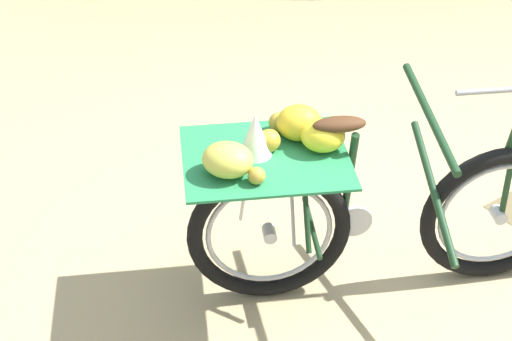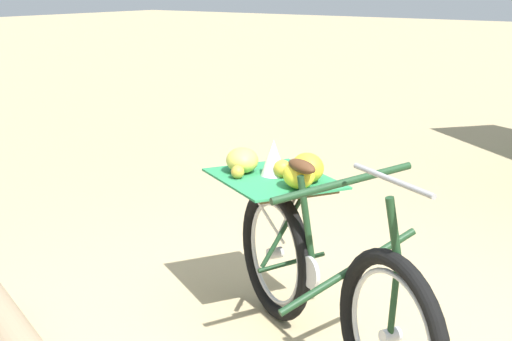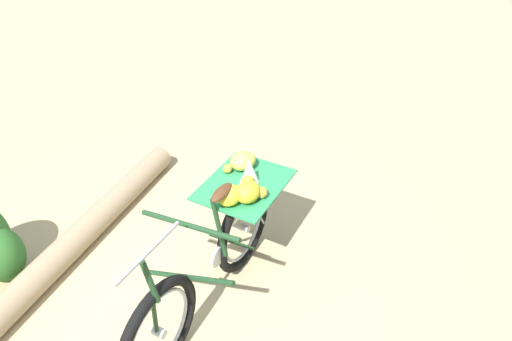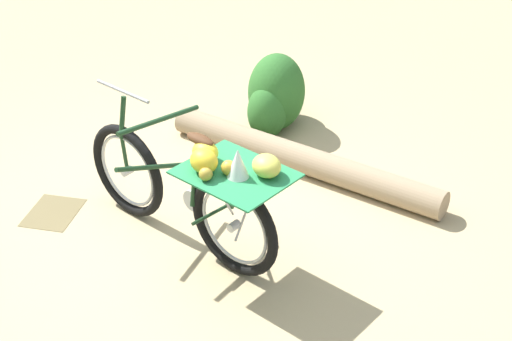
% 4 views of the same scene
% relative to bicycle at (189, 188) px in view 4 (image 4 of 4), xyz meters
% --- Properties ---
extents(ground_plane, '(60.00, 60.00, 0.00)m').
position_rel_bicycle_xyz_m(ground_plane, '(0.10, 0.21, -0.49)').
color(ground_plane, tan).
extents(bicycle, '(1.11, 1.71, 1.03)m').
position_rel_bicycle_xyz_m(bicycle, '(0.00, 0.00, 0.00)').
color(bicycle, black).
rests_on(bicycle, ground_plane).
extents(fallen_log, '(1.12, 2.38, 0.23)m').
position_rel_bicycle_xyz_m(fallen_log, '(1.17, -0.58, -0.37)').
color(fallen_log, '#9E8466').
rests_on(fallen_log, ground_plane).
extents(shrub_cluster, '(0.74, 0.51, 0.70)m').
position_rel_bicycle_xyz_m(shrub_cluster, '(1.87, -0.23, -0.18)').
color(shrub_cluster, '#2D6628').
rests_on(shrub_cluster, ground_plane).
extents(leaf_litter_patch, '(0.44, 0.36, 0.01)m').
position_rel_bicycle_xyz_m(leaf_litter_patch, '(0.17, 1.15, -0.49)').
color(leaf_litter_patch, olive).
rests_on(leaf_litter_patch, ground_plane).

